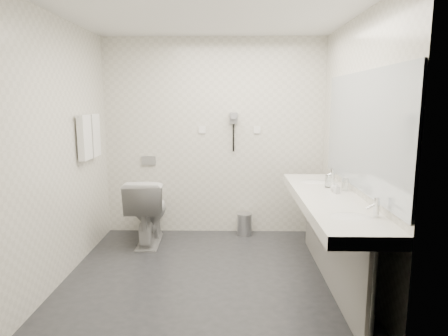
{
  "coord_description": "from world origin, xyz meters",
  "views": [
    {
      "loc": [
        0.22,
        -3.75,
        1.72
      ],
      "look_at": [
        0.15,
        0.15,
        1.05
      ],
      "focal_mm": 31.64,
      "sensor_mm": 36.0,
      "label": 1
    }
  ],
  "objects": [
    {
      "name": "floor",
      "position": [
        0.0,
        0.0,
        0.0
      ],
      "size": [
        2.8,
        2.8,
        0.0
      ],
      "primitive_type": "plane",
      "color": "#252629",
      "rests_on": "ground"
    },
    {
      "name": "ceiling",
      "position": [
        0.0,
        0.0,
        2.5
      ],
      "size": [
        2.8,
        2.8,
        0.0
      ],
      "primitive_type": "plane",
      "rotation": [
        3.14,
        0.0,
        0.0
      ],
      "color": "silver",
      "rests_on": "wall_back"
    },
    {
      "name": "wall_back",
      "position": [
        0.0,
        1.3,
        1.25
      ],
      "size": [
        2.8,
        0.0,
        2.8
      ],
      "primitive_type": "plane",
      "rotation": [
        1.57,
        0.0,
        0.0
      ],
      "color": "silver",
      "rests_on": "floor"
    },
    {
      "name": "wall_front",
      "position": [
        0.0,
        -1.3,
        1.25
      ],
      "size": [
        2.8,
        0.0,
        2.8
      ],
      "primitive_type": "plane",
      "rotation": [
        -1.57,
        0.0,
        0.0
      ],
      "color": "silver",
      "rests_on": "floor"
    },
    {
      "name": "wall_left",
      "position": [
        -1.4,
        0.0,
        1.25
      ],
      "size": [
        0.0,
        2.6,
        2.6
      ],
      "primitive_type": "plane",
      "rotation": [
        1.57,
        0.0,
        1.57
      ],
      "color": "silver",
      "rests_on": "floor"
    },
    {
      "name": "wall_right",
      "position": [
        1.4,
        0.0,
        1.25
      ],
      "size": [
        0.0,
        2.6,
        2.6
      ],
      "primitive_type": "plane",
      "rotation": [
        1.57,
        0.0,
        -1.57
      ],
      "color": "silver",
      "rests_on": "floor"
    },
    {
      "name": "vanity_counter",
      "position": [
        1.12,
        -0.2,
        0.8
      ],
      "size": [
        0.55,
        2.2,
        0.1
      ],
      "primitive_type": "cube",
      "color": "white",
      "rests_on": "floor"
    },
    {
      "name": "vanity_panel",
      "position": [
        1.15,
        -0.2,
        0.38
      ],
      "size": [
        0.03,
        2.15,
        0.75
      ],
      "primitive_type": "cube",
      "color": "gray",
      "rests_on": "floor"
    },
    {
      "name": "vanity_post_near",
      "position": [
        1.18,
        -1.24,
        0.38
      ],
      "size": [
        0.06,
        0.06,
        0.75
      ],
      "primitive_type": "cylinder",
      "color": "silver",
      "rests_on": "floor"
    },
    {
      "name": "vanity_post_far",
      "position": [
        1.18,
        0.84,
        0.38
      ],
      "size": [
        0.06,
        0.06,
        0.75
      ],
      "primitive_type": "cylinder",
      "color": "silver",
      "rests_on": "floor"
    },
    {
      "name": "mirror",
      "position": [
        1.39,
        -0.2,
        1.45
      ],
      "size": [
        0.02,
        2.2,
        1.05
      ],
      "primitive_type": "cube",
      "color": "#B2BCC6",
      "rests_on": "wall_right"
    },
    {
      "name": "basin_near",
      "position": [
        1.12,
        -0.85,
        0.83
      ],
      "size": [
        0.4,
        0.31,
        0.05
      ],
      "primitive_type": "ellipsoid",
      "color": "white",
      "rests_on": "vanity_counter"
    },
    {
      "name": "basin_far",
      "position": [
        1.12,
        0.45,
        0.83
      ],
      "size": [
        0.4,
        0.31,
        0.05
      ],
      "primitive_type": "ellipsoid",
      "color": "white",
      "rests_on": "vanity_counter"
    },
    {
      "name": "faucet_near",
      "position": [
        1.32,
        -0.85,
        0.92
      ],
      "size": [
        0.04,
        0.04,
        0.15
      ],
      "primitive_type": "cylinder",
      "color": "silver",
      "rests_on": "vanity_counter"
    },
    {
      "name": "faucet_far",
      "position": [
        1.32,
        0.45,
        0.92
      ],
      "size": [
        0.04,
        0.04,
        0.15
      ],
      "primitive_type": "cylinder",
      "color": "silver",
      "rests_on": "vanity_counter"
    },
    {
      "name": "soap_bottle_a",
      "position": [
        1.22,
        -0.1,
        0.9
      ],
      "size": [
        0.06,
        0.06,
        0.1
      ],
      "primitive_type": "imported",
      "rotation": [
        0.0,
        0.0,
        0.38
      ],
      "color": "silver",
      "rests_on": "vanity_counter"
    },
    {
      "name": "soap_bottle_b",
      "position": [
        1.22,
        -0.01,
        0.9
      ],
      "size": [
        0.08,
        0.08,
        0.09
      ],
      "primitive_type": "imported",
      "rotation": [
        0.0,
        0.0,
        -0.1
      ],
      "color": "silver",
      "rests_on": "vanity_counter"
    },
    {
      "name": "glass_left",
      "position": [
        1.33,
        0.03,
        0.91
      ],
      "size": [
        0.07,
        0.07,
        0.12
      ],
      "primitive_type": "cylinder",
      "rotation": [
        0.0,
        0.0,
        -0.01
      ],
      "color": "silver",
      "rests_on": "vanity_counter"
    },
    {
      "name": "glass_right",
      "position": [
        1.21,
        0.18,
        0.91
      ],
      "size": [
        0.08,
        0.08,
        0.12
      ],
      "primitive_type": "cylinder",
      "rotation": [
        0.0,
        0.0,
        0.26
      ],
      "color": "silver",
      "rests_on": "vanity_counter"
    },
    {
      "name": "toilet",
      "position": [
        -0.79,
        0.85,
        0.4
      ],
      "size": [
        0.48,
        0.81,
        0.81
      ],
      "primitive_type": "imported",
      "rotation": [
        0.0,
        0.0,
        3.18
      ],
      "color": "white",
      "rests_on": "floor"
    },
    {
      "name": "flush_plate",
      "position": [
        -0.85,
        1.29,
        0.95
      ],
      "size": [
        0.18,
        0.02,
        0.12
      ],
      "primitive_type": "cube",
      "color": "#B2B5BA",
      "rests_on": "wall_back"
    },
    {
      "name": "pedal_bin",
      "position": [
        0.4,
        1.15,
        0.14
      ],
      "size": [
        0.26,
        0.26,
        0.27
      ],
      "primitive_type": "cylinder",
      "rotation": [
        0.0,
        0.0,
        0.41
      ],
      "color": "#B2B5BA",
      "rests_on": "floor"
    },
    {
      "name": "bin_lid",
      "position": [
        0.4,
        1.15,
        0.28
      ],
      "size": [
        0.19,
        0.19,
        0.02
      ],
      "primitive_type": "cylinder",
      "color": "#B2B5BA",
      "rests_on": "pedal_bin"
    },
    {
      "name": "towel_rail",
      "position": [
        -1.35,
        0.55,
        1.55
      ],
      "size": [
        0.02,
        0.62,
        0.02
      ],
      "primitive_type": "cylinder",
      "rotation": [
        1.57,
        0.0,
        0.0
      ],
      "color": "silver",
      "rests_on": "wall_left"
    },
    {
      "name": "towel_near",
      "position": [
        -1.34,
        0.41,
        1.33
      ],
      "size": [
        0.07,
        0.24,
        0.48
      ],
      "primitive_type": "cube",
      "color": "white",
      "rests_on": "towel_rail"
    },
    {
      "name": "towel_far",
      "position": [
        -1.34,
        0.69,
        1.33
      ],
      "size": [
        0.07,
        0.24,
        0.48
      ],
      "primitive_type": "cube",
      "color": "white",
      "rests_on": "towel_rail"
    },
    {
      "name": "dryer_cradle",
      "position": [
        0.25,
        1.27,
        1.5
      ],
      "size": [
        0.1,
        0.04,
        0.14
      ],
      "primitive_type": "cube",
      "color": "gray",
      "rests_on": "wall_back"
    },
    {
      "name": "dryer_barrel",
      "position": [
        0.25,
        1.2,
        1.53
      ],
      "size": [
        0.08,
        0.14,
        0.08
      ],
      "primitive_type": "cylinder",
      "rotation": [
        1.57,
        0.0,
        0.0
      ],
      "color": "gray",
      "rests_on": "dryer_cradle"
    },
    {
      "name": "dryer_cord",
      "position": [
        0.25,
        1.26,
        1.25
      ],
      "size": [
        0.02,
        0.02,
        0.35
      ],
      "primitive_type": "cylinder",
      "color": "black",
      "rests_on": "dryer_cradle"
    },
    {
      "name": "switch_plate_a",
      "position": [
        -0.15,
        1.29,
        1.35
      ],
      "size": [
        0.09,
        0.02,
        0.09
      ],
      "primitive_type": "cube",
      "color": "white",
      "rests_on": "wall_back"
    },
    {
      "name": "switch_plate_b",
      "position": [
        0.55,
        1.29,
        1.35
      ],
      "size": [
        0.09,
        0.02,
        0.09
      ],
      "primitive_type": "cube",
      "color": "white",
      "rests_on": "wall_back"
    }
  ]
}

